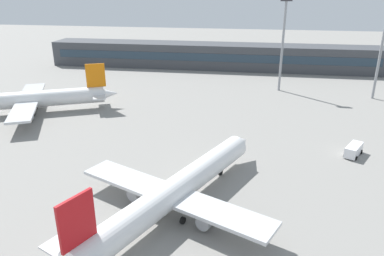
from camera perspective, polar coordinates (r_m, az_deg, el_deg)
The scene contains 7 objects.
ground_plane at distance 75.90m, azimuth -2.65°, elevation -1.95°, with size 400.00×400.00×0.00m, color gray.
terminal_building at distance 141.95m, azimuth 3.22°, elevation 11.00°, with size 122.40×12.13×9.00m.
airplane_near at distance 52.36m, azimuth -2.35°, elevation -9.41°, with size 29.15×40.41×10.67m.
airplane_mid at distance 99.42m, azimuth -24.67°, elevation 3.91°, with size 43.37×31.26×11.42m.
service_van_white at distance 75.31m, azimuth 23.56°, elevation -3.10°, with size 4.25×5.52×2.08m.
floodlight_tower_west at distance 112.20m, azimuth 27.37°, elevation 12.61°, with size 3.20×0.80×30.60m.
floodlight_tower_east at distance 111.93m, azimuth 13.81°, elevation 13.23°, with size 3.20×0.80×26.53m.
Camera 1 is at (14.62, -28.15, 30.06)m, focal length 34.75 mm.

